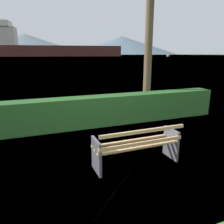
# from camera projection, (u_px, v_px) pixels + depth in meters

# --- Properties ---
(ground_plane) EXTENTS (1400.00, 1400.00, 0.00)m
(ground_plane) POSITION_uv_depth(u_px,v_px,m) (135.00, 163.00, 4.70)
(ground_plane) COLOR #567A38
(water_surface) EXTENTS (620.00, 620.00, 0.00)m
(water_surface) POSITION_uv_depth(u_px,v_px,m) (27.00, 55.00, 282.75)
(water_surface) COLOR #7A99A8
(water_surface) RESTS_ON ground_plane
(park_bench) EXTENTS (1.82, 0.59, 0.87)m
(park_bench) POSITION_uv_depth(u_px,v_px,m) (137.00, 146.00, 4.54)
(park_bench) COLOR tan
(park_bench) RESTS_ON ground_plane
(hedge_row) EXTENTS (8.77, 0.61, 0.95)m
(hedge_row) POSITION_uv_depth(u_px,v_px,m) (96.00, 111.00, 7.12)
(hedge_row) COLOR #285B23
(hedge_row) RESTS_ON ground_plane
(cargo_ship_large) EXTENTS (110.89, 30.74, 25.30)m
(cargo_ship_large) POSITION_uv_depth(u_px,v_px,m) (40.00, 47.00, 172.00)
(cargo_ship_large) COLOR #471E19
(cargo_ship_large) RESTS_ON water_surface
(fishing_boat_near) EXTENTS (4.95, 6.02, 1.92)m
(fishing_boat_near) POSITION_uv_depth(u_px,v_px,m) (168.00, 56.00, 174.66)
(fishing_boat_near) COLOR gold
(fishing_boat_near) RESTS_ON water_surface
(tender_far) EXTENTS (6.71, 8.22, 1.89)m
(tender_far) POSITION_uv_depth(u_px,v_px,m) (88.00, 55.00, 261.20)
(tender_far) COLOR silver
(tender_far) RESTS_ON water_surface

